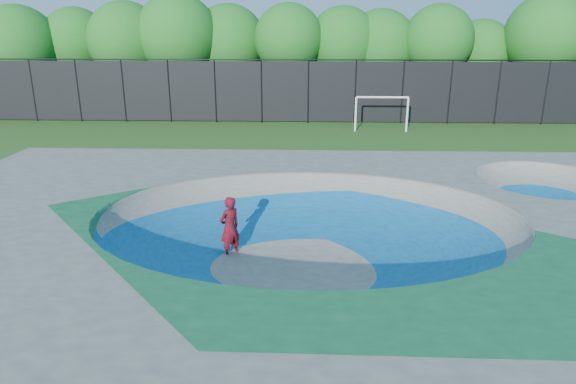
# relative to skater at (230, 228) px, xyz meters

# --- Properties ---
(ground) EXTENTS (120.00, 120.00, 0.00)m
(ground) POSITION_rel_skater_xyz_m (2.12, -0.52, -0.88)
(ground) COLOR #2A5116
(ground) RESTS_ON ground
(skate_deck) EXTENTS (22.00, 14.00, 1.50)m
(skate_deck) POSITION_rel_skater_xyz_m (2.12, -0.52, -0.13)
(skate_deck) COLOR gray
(skate_deck) RESTS_ON ground
(skater) EXTENTS (0.75, 0.75, 1.75)m
(skater) POSITION_rel_skater_xyz_m (0.00, 0.00, 0.00)
(skater) COLOR #B40E22
(skater) RESTS_ON ground
(skateboard) EXTENTS (0.65, 0.75, 0.05)m
(skateboard) POSITION_rel_skater_xyz_m (0.00, 0.00, -0.85)
(skateboard) COLOR black
(skateboard) RESTS_ON ground
(soccer_goal) EXTENTS (3.17, 0.12, 2.10)m
(soccer_goal) POSITION_rel_skater_xyz_m (6.49, 17.80, 0.58)
(soccer_goal) COLOR white
(soccer_goal) RESTS_ON ground
(fence) EXTENTS (48.09, 0.09, 4.04)m
(fence) POSITION_rel_skater_xyz_m (2.12, 20.48, 1.22)
(fence) COLOR black
(fence) RESTS_ON ground
(treeline) EXTENTS (52.77, 7.39, 8.51)m
(treeline) POSITION_rel_skater_xyz_m (0.66, 25.21, 4.19)
(treeline) COLOR #443322
(treeline) RESTS_ON ground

